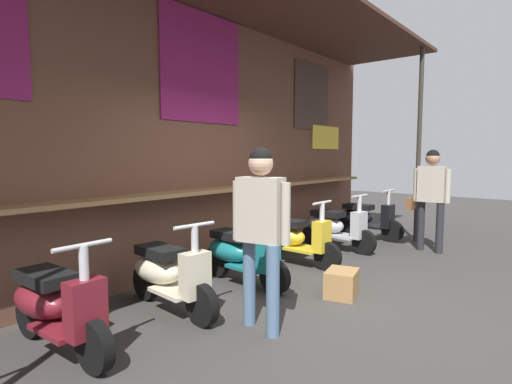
{
  "coord_description": "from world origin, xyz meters",
  "views": [
    {
      "loc": [
        -3.75,
        -2.24,
        1.62
      ],
      "look_at": [
        0.51,
        1.27,
        1.1
      ],
      "focal_mm": 28.33,
      "sensor_mm": 36.0,
      "label": 1
    }
  ],
  "objects_px": {
    "scooter_maroon": "(54,305)",
    "shopper_browsing": "(261,219)",
    "scooter_teal": "(239,253)",
    "scooter_cream": "(167,273)",
    "shopper_with_handbag": "(431,190)",
    "merchandise_crate": "(342,283)",
    "scooter_black": "(364,218)",
    "scooter_yellow": "(293,238)",
    "scooter_silver": "(334,226)"
  },
  "relations": [
    {
      "from": "scooter_maroon",
      "to": "shopper_browsing",
      "type": "relative_size",
      "value": 0.83
    },
    {
      "from": "scooter_maroon",
      "to": "scooter_teal",
      "type": "relative_size",
      "value": 1.0
    },
    {
      "from": "scooter_cream",
      "to": "shopper_with_handbag",
      "type": "bearing_deg",
      "value": 77.83
    },
    {
      "from": "shopper_browsing",
      "to": "merchandise_crate",
      "type": "height_order",
      "value": "shopper_browsing"
    },
    {
      "from": "scooter_cream",
      "to": "shopper_browsing",
      "type": "xyz_separation_m",
      "value": [
        0.24,
        -1.06,
        0.65
      ]
    },
    {
      "from": "scooter_maroon",
      "to": "scooter_black",
      "type": "xyz_separation_m",
      "value": [
        5.89,
        0.0,
        0.0
      ]
    },
    {
      "from": "shopper_with_handbag",
      "to": "shopper_browsing",
      "type": "xyz_separation_m",
      "value": [
        -4.17,
        0.26,
        0.0
      ]
    },
    {
      "from": "scooter_maroon",
      "to": "shopper_browsing",
      "type": "xyz_separation_m",
      "value": [
        1.39,
        -1.06,
        0.65
      ]
    },
    {
      "from": "scooter_yellow",
      "to": "shopper_browsing",
      "type": "xyz_separation_m",
      "value": [
        -2.09,
        -1.06,
        0.65
      ]
    },
    {
      "from": "shopper_browsing",
      "to": "scooter_silver",
      "type": "bearing_deg",
      "value": -174.03
    },
    {
      "from": "scooter_silver",
      "to": "shopper_browsing",
      "type": "relative_size",
      "value": 0.83
    },
    {
      "from": "scooter_silver",
      "to": "shopper_browsing",
      "type": "bearing_deg",
      "value": -68.23
    },
    {
      "from": "scooter_teal",
      "to": "shopper_browsing",
      "type": "xyz_separation_m",
      "value": [
        -0.89,
        -1.06,
        0.65
      ]
    },
    {
      "from": "scooter_cream",
      "to": "scooter_black",
      "type": "distance_m",
      "value": 4.74
    },
    {
      "from": "merchandise_crate",
      "to": "scooter_cream",
      "type": "bearing_deg",
      "value": 141.2
    },
    {
      "from": "scooter_teal",
      "to": "scooter_cream",
      "type": "bearing_deg",
      "value": -86.99
    },
    {
      "from": "scooter_teal",
      "to": "shopper_browsing",
      "type": "relative_size",
      "value": 0.83
    },
    {
      "from": "shopper_browsing",
      "to": "scooter_teal",
      "type": "bearing_deg",
      "value": -141.81
    },
    {
      "from": "scooter_cream",
      "to": "scooter_yellow",
      "type": "height_order",
      "value": "same"
    },
    {
      "from": "scooter_maroon",
      "to": "scooter_silver",
      "type": "height_order",
      "value": "same"
    },
    {
      "from": "scooter_teal",
      "to": "merchandise_crate",
      "type": "relative_size",
      "value": 3.4
    },
    {
      "from": "shopper_with_handbag",
      "to": "merchandise_crate",
      "type": "relative_size",
      "value": 4.12
    },
    {
      "from": "scooter_silver",
      "to": "scooter_cream",
      "type": "bearing_deg",
      "value": -86.02
    },
    {
      "from": "scooter_teal",
      "to": "scooter_silver",
      "type": "height_order",
      "value": "same"
    },
    {
      "from": "scooter_cream",
      "to": "scooter_yellow",
      "type": "xyz_separation_m",
      "value": [
        2.33,
        0.0,
        0.0
      ]
    },
    {
      "from": "scooter_cream",
      "to": "scooter_teal",
      "type": "distance_m",
      "value": 1.13
    },
    {
      "from": "scooter_cream",
      "to": "shopper_with_handbag",
      "type": "height_order",
      "value": "shopper_with_handbag"
    },
    {
      "from": "scooter_maroon",
      "to": "scooter_black",
      "type": "distance_m",
      "value": 5.89
    },
    {
      "from": "scooter_cream",
      "to": "scooter_black",
      "type": "relative_size",
      "value": 1.0
    },
    {
      "from": "scooter_cream",
      "to": "merchandise_crate",
      "type": "distance_m",
      "value": 1.96
    },
    {
      "from": "scooter_black",
      "to": "merchandise_crate",
      "type": "height_order",
      "value": "scooter_black"
    },
    {
      "from": "scooter_silver",
      "to": "shopper_browsing",
      "type": "distance_m",
      "value": 3.54
    },
    {
      "from": "scooter_maroon",
      "to": "scooter_silver",
      "type": "relative_size",
      "value": 1.0
    },
    {
      "from": "scooter_maroon",
      "to": "shopper_with_handbag",
      "type": "distance_m",
      "value": 5.75
    },
    {
      "from": "scooter_silver",
      "to": "shopper_with_handbag",
      "type": "relative_size",
      "value": 0.83
    },
    {
      "from": "scooter_cream",
      "to": "shopper_browsing",
      "type": "relative_size",
      "value": 0.83
    },
    {
      "from": "scooter_yellow",
      "to": "scooter_silver",
      "type": "xyz_separation_m",
      "value": [
        1.22,
        -0.0,
        0.0
      ]
    },
    {
      "from": "shopper_with_handbag",
      "to": "scooter_silver",
      "type": "bearing_deg",
      "value": -59.44
    },
    {
      "from": "scooter_silver",
      "to": "scooter_maroon",
      "type": "bearing_deg",
      "value": -86.02
    },
    {
      "from": "scooter_teal",
      "to": "shopper_browsing",
      "type": "distance_m",
      "value": 1.53
    },
    {
      "from": "scooter_maroon",
      "to": "scooter_teal",
      "type": "height_order",
      "value": "same"
    },
    {
      "from": "scooter_maroon",
      "to": "scooter_yellow",
      "type": "distance_m",
      "value": 3.48
    },
    {
      "from": "scooter_black",
      "to": "scooter_teal",
      "type": "bearing_deg",
      "value": -89.09
    },
    {
      "from": "scooter_teal",
      "to": "scooter_yellow",
      "type": "relative_size",
      "value": 1.0
    },
    {
      "from": "scooter_yellow",
      "to": "shopper_browsing",
      "type": "height_order",
      "value": "shopper_browsing"
    },
    {
      "from": "scooter_yellow",
      "to": "shopper_with_handbag",
      "type": "bearing_deg",
      "value": 58.0
    },
    {
      "from": "scooter_teal",
      "to": "scooter_silver",
      "type": "bearing_deg",
      "value": 93.01
    },
    {
      "from": "scooter_yellow",
      "to": "scooter_black",
      "type": "distance_m",
      "value": 2.41
    },
    {
      "from": "scooter_teal",
      "to": "shopper_with_handbag",
      "type": "xyz_separation_m",
      "value": [
        3.28,
        -1.32,
        0.65
      ]
    },
    {
      "from": "scooter_cream",
      "to": "scooter_silver",
      "type": "relative_size",
      "value": 1.0
    }
  ]
}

